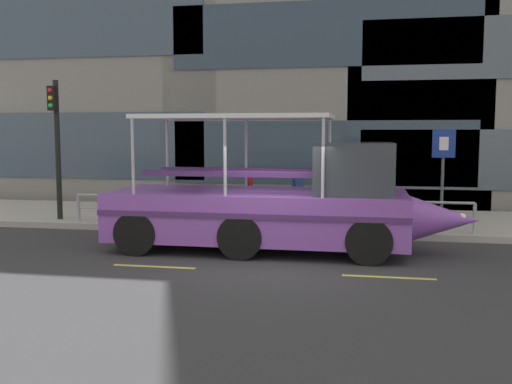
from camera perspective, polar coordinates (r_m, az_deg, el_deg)
The scene contains 11 objects.
ground_plane at distance 12.57m, azimuth 1.84°, elevation -6.92°, with size 120.00×120.00×0.00m, color #333335.
sidewalk at distance 18.01m, azimuth 4.59°, elevation -2.73°, with size 32.00×4.80×0.18m, color #A8A59E.
curb_edge at distance 15.57m, azimuth 3.61°, elevation -4.08°, with size 32.00×0.18×0.18m, color #B2ADA3.
lane_centreline at distance 11.64m, azimuth 1.10°, elevation -7.94°, with size 25.80×0.12×0.01m.
curb_guardrail at distance 15.93m, azimuth 0.77°, elevation -1.48°, with size 11.27×0.09×0.82m.
traffic_light_pole at distance 18.17m, azimuth -19.30°, elevation 5.32°, with size 0.24×0.46×4.18m.
parking_sign at distance 16.27m, azimuth 18.15°, elevation 2.89°, with size 0.60×0.12×2.70m.
duck_tour_boat at distance 13.60m, azimuth 2.32°, elevation -1.30°, with size 8.71×2.69×3.21m.
pedestrian_near_bow at distance 16.57m, azimuth 12.05°, elevation 0.21°, with size 0.43×0.31×1.66m.
pedestrian_mid_left at distance 17.07m, azimuth 4.18°, elevation 0.22°, with size 0.34×0.32×1.52m.
pedestrian_mid_right at distance 17.12m, azimuth -0.67°, elevation 0.22°, with size 0.25×0.41×1.51m.
Camera 1 is at (1.88, -12.11, 2.79)m, focal length 40.12 mm.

